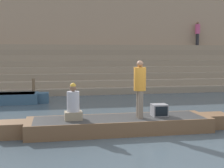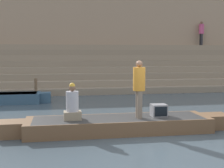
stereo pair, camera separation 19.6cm
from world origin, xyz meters
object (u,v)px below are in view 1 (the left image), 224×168
(rowboat_main, at_px, (119,124))
(person_standing, at_px, (140,85))
(person_rowing, at_px, (73,105))
(person_on_steps, at_px, (198,32))
(tv_set, at_px, (159,110))
(mooring_post, at_px, (34,89))

(rowboat_main, relative_size, person_standing, 4.12)
(person_standing, height_order, person_rowing, person_standing)
(rowboat_main, height_order, person_on_steps, person_on_steps)
(person_on_steps, bearing_deg, tv_set, 35.31)
(tv_set, bearing_deg, person_rowing, -176.37)
(mooring_post, height_order, person_on_steps, person_on_steps)
(rowboat_main, bearing_deg, person_on_steps, 54.89)
(mooring_post, bearing_deg, person_on_steps, 28.39)
(mooring_post, relative_size, person_on_steps, 0.61)
(tv_set, bearing_deg, person_standing, -163.50)
(mooring_post, bearing_deg, tv_set, -59.49)
(person_rowing, xyz_separation_m, mooring_post, (-1.53, 7.11, -0.31))
(person_standing, distance_m, tv_set, 1.06)
(person_standing, relative_size, person_on_steps, 0.95)
(rowboat_main, distance_m, tv_set, 1.31)
(rowboat_main, height_order, tv_set, tv_set)
(rowboat_main, xyz_separation_m, tv_set, (1.25, -0.00, 0.39))
(rowboat_main, distance_m, person_rowing, 1.52)
(person_on_steps, bearing_deg, person_rowing, 27.70)
(tv_set, relative_size, person_on_steps, 0.26)
(mooring_post, bearing_deg, person_rowing, -77.83)
(person_rowing, height_order, tv_set, person_rowing)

